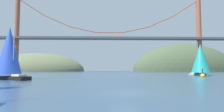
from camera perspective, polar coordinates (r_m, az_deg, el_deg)
ground_plane at (r=16.36m, az=3.79°, el=-11.02°), size 360.00×360.00×0.00m
headland_right at (r=163.22m, az=20.55°, el=-4.29°), size 80.91×44.00×43.98m
headland_left at (r=160.35m, az=-21.20°, el=-4.28°), size 71.78×44.00×28.64m
suspension_bridge at (r=112.73m, az=-0.87°, el=5.75°), size 143.17×6.00×43.60m
sailboat_blue_spinnaker at (r=41.61m, az=-28.22°, el=1.13°), size 8.75×7.60×10.82m
sailboat_teal_sail at (r=64.97m, az=24.81°, el=-0.77°), size 5.64×9.04×10.75m
channel_buoy at (r=52.79m, az=25.37°, el=-5.27°), size 1.10×1.10×2.64m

